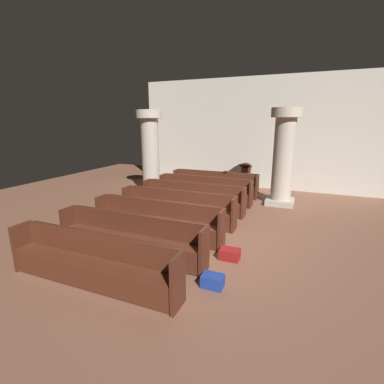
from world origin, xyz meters
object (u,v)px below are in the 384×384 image
at_px(pew_row_3, 177,206).
at_px(kneeler_box_blue, 213,281).
at_px(pew_row_4, 157,218).
at_px(pillar_aisle_side, 283,156).
at_px(pew_row_0, 215,182).
at_px(pew_row_1, 205,189).
at_px(pillar_far_side, 150,151).
at_px(hymn_book, 226,172).
at_px(pew_row_6, 92,259).
at_px(kneeler_box_red, 230,254).
at_px(lectern, 245,179).
at_px(pew_row_2, 193,196).
at_px(pew_row_5, 130,235).

xyz_separation_m(pew_row_3, kneeler_box_blue, (1.91, -2.62, -0.36)).
xyz_separation_m(pew_row_4, pillar_aisle_side, (2.47, 4.06, 1.18)).
bearing_deg(pew_row_0, kneeler_box_blue, -72.23).
distance_m(pew_row_1, pillar_far_side, 2.73).
xyz_separation_m(pew_row_0, hymn_book, (0.38, 0.19, 0.42)).
bearing_deg(pew_row_3, pew_row_4, -90.00).
bearing_deg(pew_row_6, pillar_aisle_side, 68.55).
relative_size(kneeler_box_red, kneeler_box_blue, 1.10).
height_order(pew_row_4, lectern, lectern).
relative_size(pew_row_6, pillar_far_side, 1.04).
relative_size(pew_row_1, kneeler_box_red, 8.21).
height_order(pillar_aisle_side, kneeler_box_red, pillar_aisle_side).
relative_size(pew_row_2, pillar_aisle_side, 1.04).
bearing_deg(kneeler_box_red, pew_row_1, 116.93).
bearing_deg(pew_row_2, pew_row_4, -90.00).
distance_m(pew_row_2, pillar_aisle_side, 3.30).
bearing_deg(pillar_far_side, pillar_aisle_side, 2.83).
distance_m(pew_row_4, kneeler_box_red, 2.00).
relative_size(pew_row_0, pew_row_4, 1.00).
bearing_deg(pillar_aisle_side, pew_row_1, -163.70).
xyz_separation_m(pew_row_2, pillar_aisle_side, (2.47, 1.83, 1.18)).
height_order(pew_row_1, pew_row_3, same).
height_order(pew_row_0, lectern, lectern).
bearing_deg(pew_row_4, pew_row_0, 90.00).
bearing_deg(pillar_aisle_side, pew_row_3, -129.96).
height_order(pew_row_1, pew_row_2, same).
bearing_deg(pew_row_1, pillar_aisle_side, 16.30).
bearing_deg(pew_row_3, pew_row_6, -90.00).
relative_size(pew_row_3, pillar_aisle_side, 1.04).
bearing_deg(pillar_aisle_side, lectern, 135.10).
relative_size(pillar_aisle_side, kneeler_box_blue, 8.68).
bearing_deg(pew_row_0, hymn_book, 26.25).
bearing_deg(pew_row_2, pew_row_3, -90.00).
distance_m(pew_row_3, kneeler_box_red, 2.49).
height_order(pew_row_3, kneeler_box_blue, pew_row_3).
xyz_separation_m(pew_row_1, pew_row_3, (0.00, -2.23, 0.00)).
bearing_deg(kneeler_box_blue, pew_row_3, 126.07).
xyz_separation_m(pew_row_0, lectern, (0.93, 1.15, -0.02)).
distance_m(pew_row_0, kneeler_box_blue, 6.27).
distance_m(pillar_aisle_side, pillar_far_side, 4.90).
distance_m(pew_row_5, pew_row_6, 1.11).
bearing_deg(pew_row_4, hymn_book, 85.31).
relative_size(pew_row_2, pew_row_3, 1.00).
bearing_deg(pew_row_5, hymn_book, 86.21).
bearing_deg(pew_row_6, pew_row_0, 90.00).
bearing_deg(hymn_book, lectern, 60.23).
distance_m(pew_row_3, pillar_far_side, 3.82).
bearing_deg(hymn_book, pew_row_4, -94.69).
distance_m(pillar_far_side, kneeler_box_blue, 7.04).
bearing_deg(pew_row_5, pew_row_4, 90.00).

